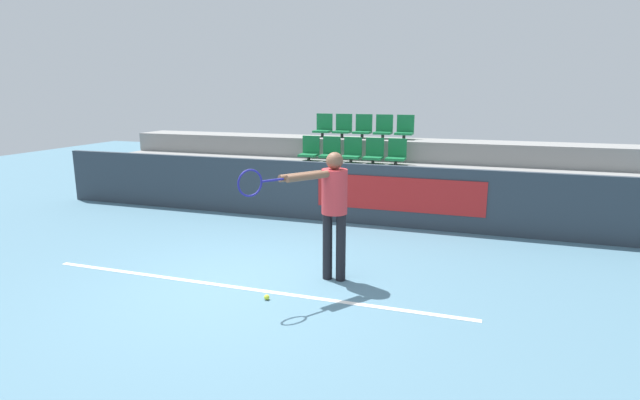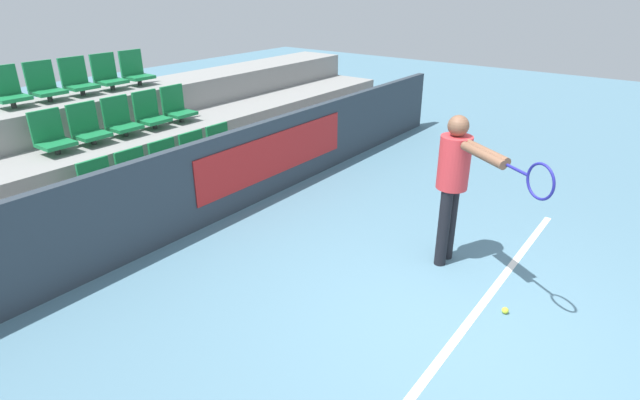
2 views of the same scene
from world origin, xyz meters
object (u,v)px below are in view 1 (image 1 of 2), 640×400
at_px(stadium_chair_1, 316,179).
at_px(stadium_chair_12, 363,128).
at_px(tennis_ball, 267,297).
at_px(stadium_chair_3, 363,181).
at_px(stadium_chair_13, 384,129).
at_px(tennis_player, 330,202).
at_px(stadium_chair_5, 310,150).
at_px(stadium_chair_11, 343,128).
at_px(stadium_chair_7, 352,152).
at_px(stadium_chair_8, 374,153).
at_px(stadium_chair_9, 396,154).
at_px(stadium_chair_10, 323,127).
at_px(stadium_chair_0, 294,177).
at_px(stadium_chair_6, 331,151).
at_px(stadium_chair_2, 339,180).
at_px(stadium_chair_4, 387,183).
at_px(stadium_chair_14, 405,129).

relative_size(stadium_chair_1, stadium_chair_12, 1.00).
bearing_deg(tennis_ball, stadium_chair_3, 89.26).
bearing_deg(stadium_chair_13, tennis_player, -85.16).
distance_m(stadium_chair_5, stadium_chair_11, 1.19).
xyz_separation_m(stadium_chair_5, stadium_chair_7, (0.99, 0.00, 0.00)).
xyz_separation_m(stadium_chair_8, stadium_chair_13, (0.00, 0.98, 0.46)).
bearing_deg(stadium_chair_9, tennis_ball, -95.75).
distance_m(stadium_chair_12, tennis_ball, 6.68).
bearing_deg(tennis_ball, stadium_chair_1, 101.67).
relative_size(stadium_chair_7, stadium_chair_11, 1.00).
height_order(stadium_chair_5, stadium_chair_8, same).
bearing_deg(stadium_chair_10, stadium_chair_8, -33.44).
bearing_deg(stadium_chair_0, stadium_chair_3, 0.00).
bearing_deg(stadium_chair_6, stadium_chair_8, 0.00).
relative_size(stadium_chair_8, tennis_ball, 8.37).
xyz_separation_m(stadium_chair_1, stadium_chair_7, (0.50, 0.98, 0.46)).
xyz_separation_m(stadium_chair_3, stadium_chair_7, (-0.50, 0.98, 0.46)).
distance_m(stadium_chair_5, stadium_chair_10, 1.08).
xyz_separation_m(stadium_chair_2, stadium_chair_12, (0.00, 1.96, 0.92)).
relative_size(stadium_chair_0, tennis_ball, 8.37).
xyz_separation_m(stadium_chair_13, tennis_ball, (-0.06, -6.48, -1.57)).
relative_size(stadium_chair_9, stadium_chair_11, 1.00).
relative_size(stadium_chair_5, stadium_chair_6, 1.00).
height_order(stadium_chair_5, tennis_player, tennis_player).
xyz_separation_m(stadium_chair_4, stadium_chair_9, (0.00, 0.98, 0.46)).
distance_m(stadium_chair_9, stadium_chair_10, 2.26).
bearing_deg(stadium_chair_12, stadium_chair_8, -63.22).
xyz_separation_m(stadium_chair_1, stadium_chair_4, (1.49, 0.00, 0.00)).
bearing_deg(stadium_chair_7, stadium_chair_9, 0.00).
xyz_separation_m(stadium_chair_5, stadium_chair_12, (0.99, 0.98, 0.46)).
height_order(stadium_chair_7, stadium_chair_11, stadium_chair_11).
bearing_deg(stadium_chair_6, stadium_chair_3, -44.73).
relative_size(stadium_chair_1, stadium_chair_7, 1.00).
relative_size(stadium_chair_0, stadium_chair_5, 1.00).
xyz_separation_m(stadium_chair_9, stadium_chair_14, (0.00, 0.98, 0.46)).
xyz_separation_m(stadium_chair_1, stadium_chair_14, (1.49, 1.96, 0.92)).
height_order(stadium_chair_7, stadium_chair_12, stadium_chair_12).
distance_m(stadium_chair_7, tennis_ball, 5.63).
relative_size(stadium_chair_1, stadium_chair_6, 1.00).
xyz_separation_m(stadium_chair_7, stadium_chair_10, (-0.99, 0.98, 0.46)).
height_order(stadium_chair_0, tennis_player, tennis_player).
height_order(stadium_chair_7, tennis_ball, stadium_chair_7).
xyz_separation_m(stadium_chair_2, stadium_chair_6, (-0.50, 0.98, 0.46)).
xyz_separation_m(stadium_chair_13, tennis_player, (0.48, -5.63, -0.53)).
distance_m(stadium_chair_7, stadium_chair_8, 0.50).
bearing_deg(stadium_chair_0, stadium_chair_11, 75.84).
relative_size(stadium_chair_10, stadium_chair_11, 1.00).
xyz_separation_m(stadium_chair_2, stadium_chair_13, (0.50, 1.96, 0.92)).
distance_m(tennis_player, tennis_ball, 1.45).
bearing_deg(stadium_chair_3, stadium_chair_13, 90.00).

